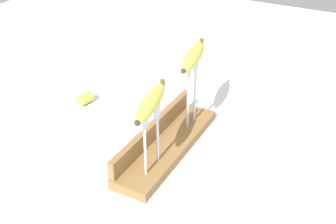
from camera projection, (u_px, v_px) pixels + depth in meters
ground_plane at (168, 150)px, 1.19m from camera, size 3.00×3.00×0.00m
wooden_board at (168, 146)px, 1.18m from camera, size 0.43×0.11×0.03m
board_backstop at (154, 130)px, 1.18m from camera, size 0.43×0.02×0.05m
fork_stand_left at (151, 134)px, 1.03m from camera, size 0.09×0.01×0.17m
fork_stand_right at (192, 89)px, 1.20m from camera, size 0.07×0.01×0.20m
banana_raised_left at (151, 103)px, 0.98m from camera, size 0.19×0.08×0.04m
banana_raised_right at (193, 57)px, 1.14m from camera, size 0.20×0.07×0.04m
fork_fallen_near at (238, 108)px, 1.38m from camera, size 0.15×0.12×0.01m
banana_chunk_near at (85, 98)px, 1.41m from camera, size 0.05×0.04×0.04m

